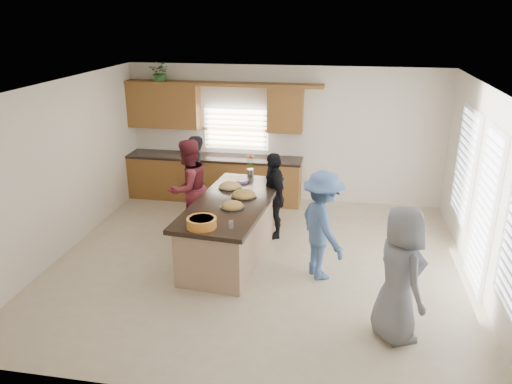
% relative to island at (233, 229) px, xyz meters
% --- Properties ---
extents(floor, '(6.50, 6.50, 0.00)m').
position_rel_island_xyz_m(floor, '(0.47, -0.24, -0.45)').
color(floor, beige).
rests_on(floor, ground).
extents(room_shell, '(6.52, 6.02, 2.81)m').
position_rel_island_xyz_m(room_shell, '(0.47, -0.24, 1.45)').
color(room_shell, silver).
rests_on(room_shell, ground).
extents(back_cabinetry, '(4.08, 0.66, 2.46)m').
position_rel_island_xyz_m(back_cabinetry, '(-0.99, 2.49, 0.46)').
color(back_cabinetry, brown).
rests_on(back_cabinetry, ground).
extents(right_wall_glazing, '(0.06, 4.00, 2.25)m').
position_rel_island_xyz_m(right_wall_glazing, '(3.69, -0.38, 0.89)').
color(right_wall_glazing, white).
rests_on(right_wall_glazing, ground).
extents(island, '(1.39, 2.79, 0.95)m').
position_rel_island_xyz_m(island, '(0.00, 0.00, 0.00)').
color(island, tan).
rests_on(island, ground).
extents(platter_front, '(0.38, 0.38, 0.15)m').
position_rel_island_xyz_m(platter_front, '(0.07, -0.30, 0.52)').
color(platter_front, black).
rests_on(platter_front, island).
extents(platter_mid, '(0.43, 0.43, 0.17)m').
position_rel_island_xyz_m(platter_mid, '(0.14, 0.21, 0.53)').
color(platter_mid, black).
rests_on(platter_mid, island).
extents(platter_back, '(0.41, 0.41, 0.16)m').
position_rel_island_xyz_m(platter_back, '(-0.17, 0.58, 0.52)').
color(platter_back, black).
rests_on(platter_back, island).
extents(salad_bowl, '(0.42, 0.42, 0.14)m').
position_rel_island_xyz_m(salad_bowl, '(-0.19, -1.08, 0.57)').
color(salad_bowl, orange).
rests_on(salad_bowl, island).
extents(clear_cup, '(0.07, 0.07, 0.11)m').
position_rel_island_xyz_m(clear_cup, '(0.22, -1.04, 0.55)').
color(clear_cup, white).
rests_on(clear_cup, island).
extents(plate_stack, '(0.20, 0.20, 0.05)m').
position_rel_island_xyz_m(plate_stack, '(-0.02, 0.90, 0.52)').
color(plate_stack, '#957BB3').
rests_on(plate_stack, island).
extents(flower_vase, '(0.14, 0.14, 0.42)m').
position_rel_island_xyz_m(flower_vase, '(0.06, 1.25, 0.72)').
color(flower_vase, silver).
rests_on(flower_vase, island).
extents(potted_plant, '(0.42, 0.37, 0.46)m').
position_rel_island_xyz_m(potted_plant, '(-2.05, 2.58, 2.18)').
color(potted_plant, '#2C6829').
rests_on(potted_plant, back_cabinetry).
extents(woman_left_back, '(0.49, 0.64, 1.58)m').
position_rel_island_xyz_m(woman_left_back, '(-1.11, 1.60, 0.34)').
color(woman_left_back, black).
rests_on(woman_left_back, ground).
extents(woman_left_mid, '(1.00, 1.07, 1.76)m').
position_rel_island_xyz_m(woman_left_mid, '(-0.93, 0.63, 0.43)').
color(woman_left_mid, maroon).
rests_on(woman_left_mid, ground).
extents(woman_left_front, '(0.72, 0.98, 1.55)m').
position_rel_island_xyz_m(woman_left_front, '(0.55, 0.83, 0.32)').
color(woman_left_front, black).
rests_on(woman_left_front, ground).
extents(woman_right_back, '(1.07, 1.24, 1.67)m').
position_rel_island_xyz_m(woman_right_back, '(1.46, -0.47, 0.38)').
color(woman_right_back, '#405C8B').
rests_on(woman_right_back, ground).
extents(woman_right_front, '(0.84, 0.99, 1.73)m').
position_rel_island_xyz_m(woman_right_front, '(2.45, -1.81, 0.41)').
color(woman_right_front, slate).
rests_on(woman_right_front, ground).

